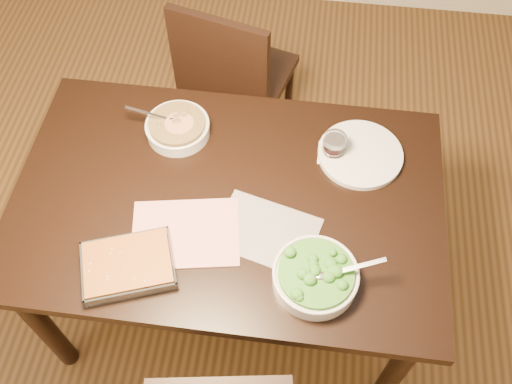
{
  "coord_description": "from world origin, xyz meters",
  "views": [
    {
      "loc": [
        0.22,
        -0.98,
        2.3
      ],
      "look_at": [
        0.09,
        -0.0,
        0.8
      ],
      "focal_mm": 40.0,
      "sensor_mm": 36.0,
      "label": 1
    }
  ],
  "objects": [
    {
      "name": "broccoli_bowl",
      "position": [
        0.3,
        -0.26,
        0.78
      ],
      "size": [
        0.28,
        0.25,
        0.1
      ],
      "color": "silver",
      "rests_on": "table"
    },
    {
      "name": "table",
      "position": [
        0.0,
        0.0,
        0.65
      ],
      "size": [
        1.4,
        0.9,
        0.75
      ],
      "color": "black",
      "rests_on": "ground"
    },
    {
      "name": "chair_far",
      "position": [
        -0.11,
        0.78,
        0.5
      ],
      "size": [
        0.52,
        0.52,
        0.9
      ],
      "rotation": [
        0.0,
        0.0,
        2.88
      ],
      "color": "black",
      "rests_on": "ground"
    },
    {
      "name": "magazine_a",
      "position": [
        -0.11,
        -0.15,
        0.75
      ],
      "size": [
        0.37,
        0.3,
        0.01
      ],
      "primitive_type": "cube",
      "rotation": [
        0.0,
        0.0,
        0.17
      ],
      "color": "#C03644",
      "rests_on": "table"
    },
    {
      "name": "ground",
      "position": [
        0.0,
        0.0,
        0.0
      ],
      "size": [
        4.0,
        4.0,
        0.0
      ],
      "primitive_type": "plane",
      "color": "#442D13",
      "rests_on": "ground"
    },
    {
      "name": "coaster",
      "position": [
        0.33,
        0.22,
        0.75
      ],
      "size": [
        0.1,
        0.1,
        0.0
      ],
      "primitive_type": "cube",
      "color": "white",
      "rests_on": "table"
    },
    {
      "name": "stew_bowl",
      "position": [
        -0.21,
        0.24,
        0.78
      ],
      "size": [
        0.25,
        0.22,
        0.09
      ],
      "color": "silver",
      "rests_on": "table"
    },
    {
      "name": "magazine_b",
      "position": [
        0.14,
        -0.11,
        0.75
      ],
      "size": [
        0.35,
        0.29,
        0.01
      ],
      "primitive_type": "cube",
      "rotation": [
        0.0,
        0.0,
        -0.25
      ],
      "color": "#26262D",
      "rests_on": "table"
    },
    {
      "name": "baking_dish",
      "position": [
        -0.25,
        -0.29,
        0.77
      ],
      "size": [
        0.32,
        0.28,
        0.05
      ],
      "rotation": [
        0.0,
        0.0,
        0.34
      ],
      "color": "silver",
      "rests_on": "table"
    },
    {
      "name": "dinner_plate",
      "position": [
        0.42,
        0.22,
        0.76
      ],
      "size": [
        0.29,
        0.29,
        0.02
      ],
      "primitive_type": "cylinder",
      "color": "silver",
      "rests_on": "table"
    },
    {
      "name": "wine_tumbler",
      "position": [
        0.33,
        0.22,
        0.8
      ],
      "size": [
        0.08,
        0.08,
        0.09
      ],
      "color": "black",
      "rests_on": "coaster"
    }
  ]
}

